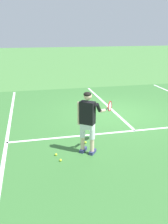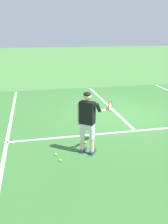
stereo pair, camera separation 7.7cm
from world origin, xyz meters
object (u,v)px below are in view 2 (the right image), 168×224
(tennis_player, at_px, (88,119))
(tennis_ball_mid_court, at_px, (56,154))
(tennis_ball_by_baseline, at_px, (60,160))
(tennis_ball_near_feet, at_px, (86,142))

(tennis_player, xyz_separation_m, tennis_ball_mid_court, (-0.87, 0.02, -0.96))
(tennis_player, relative_size, tennis_ball_by_baseline, 25.95)
(tennis_ball_by_baseline, distance_m, tennis_ball_mid_court, 0.34)
(tennis_ball_near_feet, xyz_separation_m, tennis_ball_mid_court, (-0.94, -0.56, 0.00))
(tennis_player, height_order, tennis_ball_near_feet, tennis_player)
(tennis_player, xyz_separation_m, tennis_ball_near_feet, (0.07, 0.58, -0.96))
(tennis_ball_by_baseline, bearing_deg, tennis_ball_near_feet, 45.80)
(tennis_player, height_order, tennis_ball_mid_court, tennis_player)
(tennis_ball_near_feet, bearing_deg, tennis_player, -96.42)
(tennis_ball_by_baseline, bearing_deg, tennis_player, 21.10)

